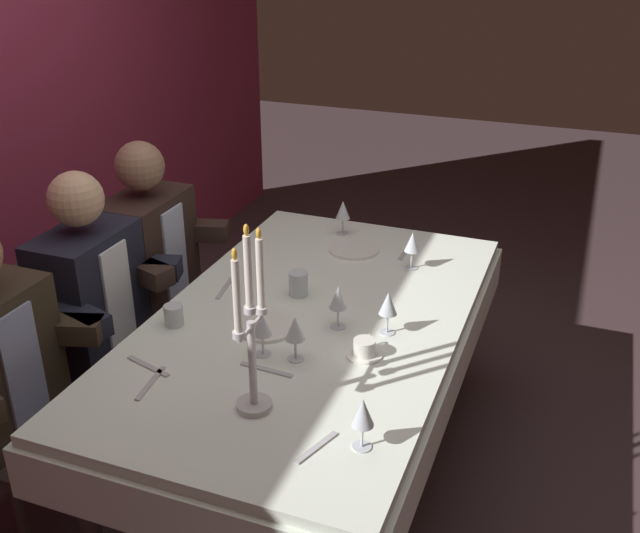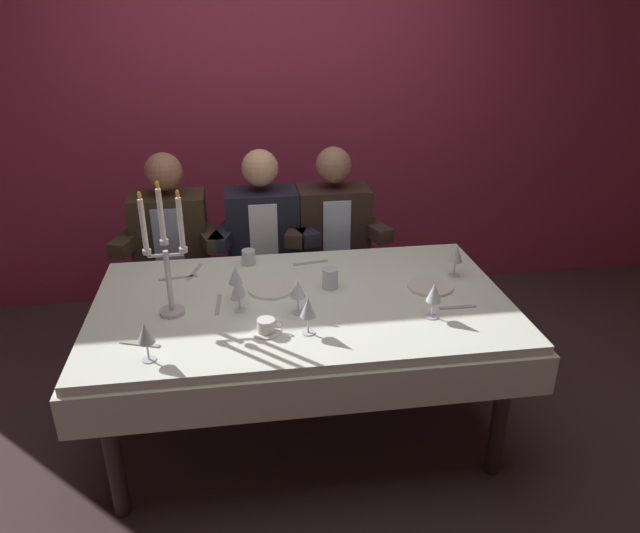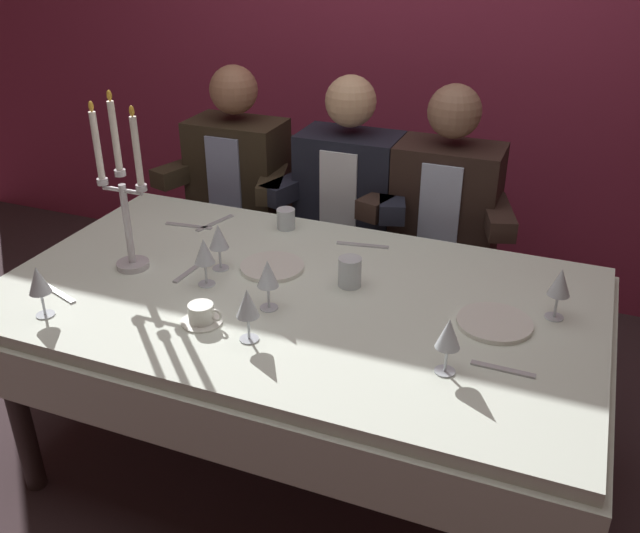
# 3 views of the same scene
# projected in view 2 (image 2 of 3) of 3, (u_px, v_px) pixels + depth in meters

# --- Properties ---
(ground_plane) EXTENTS (12.00, 12.00, 0.00)m
(ground_plane) POSITION_uv_depth(u_px,v_px,m) (304.00, 427.00, 3.00)
(ground_plane) COLOR #413034
(back_wall) EXTENTS (6.00, 0.12, 2.70)m
(back_wall) POSITION_uv_depth(u_px,v_px,m) (272.00, 106.00, 3.94)
(back_wall) COLOR #9B2E4D
(back_wall) RESTS_ON ground_plane
(dining_table) EXTENTS (1.94, 1.14, 0.74)m
(dining_table) POSITION_uv_depth(u_px,v_px,m) (302.00, 322.00, 2.74)
(dining_table) COLOR white
(dining_table) RESTS_ON ground_plane
(candelabra) EXTENTS (0.19, 0.11, 0.60)m
(candelabra) POSITION_uv_depth(u_px,v_px,m) (167.00, 262.00, 2.47)
(candelabra) COLOR silver
(candelabra) RESTS_ON dining_table
(dinner_plate_0) EXTENTS (0.22, 0.22, 0.01)m
(dinner_plate_0) POSITION_uv_depth(u_px,v_px,m) (271.00, 289.00, 2.78)
(dinner_plate_0) COLOR white
(dinner_plate_0) RESTS_ON dining_table
(dinner_plate_1) EXTENTS (0.22, 0.22, 0.01)m
(dinner_plate_1) POSITION_uv_depth(u_px,v_px,m) (430.00, 286.00, 2.80)
(dinner_plate_1) COLOR white
(dinner_plate_1) RESTS_ON dining_table
(wine_glass_0) EXTENTS (0.07, 0.07, 0.16)m
(wine_glass_0) POSITION_uv_depth(u_px,v_px,m) (239.00, 287.00, 2.55)
(wine_glass_0) COLOR silver
(wine_glass_0) RESTS_ON dining_table
(wine_glass_1) EXTENTS (0.07, 0.07, 0.16)m
(wine_glass_1) POSITION_uv_depth(u_px,v_px,m) (145.00, 334.00, 2.19)
(wine_glass_1) COLOR silver
(wine_glass_1) RESTS_ON dining_table
(wine_glass_2) EXTENTS (0.07, 0.07, 0.16)m
(wine_glass_2) POSITION_uv_depth(u_px,v_px,m) (456.00, 254.00, 2.88)
(wine_glass_2) COLOR silver
(wine_glass_2) RESTS_ON dining_table
(wine_glass_3) EXTENTS (0.07, 0.07, 0.16)m
(wine_glass_3) POSITION_uv_depth(u_px,v_px,m) (298.00, 290.00, 2.53)
(wine_glass_3) COLOR silver
(wine_glass_3) RESTS_ON dining_table
(wine_glass_4) EXTENTS (0.07, 0.07, 0.16)m
(wine_glass_4) POSITION_uv_depth(u_px,v_px,m) (308.00, 308.00, 2.37)
(wine_glass_4) COLOR silver
(wine_glass_4) RESTS_ON dining_table
(wine_glass_5) EXTENTS (0.07, 0.07, 0.16)m
(wine_glass_5) POSITION_uv_depth(u_px,v_px,m) (434.00, 294.00, 2.49)
(wine_glass_5) COLOR silver
(wine_glass_5) RESTS_ON dining_table
(wine_glass_6) EXTENTS (0.07, 0.07, 0.16)m
(wine_glass_6) POSITION_uv_depth(u_px,v_px,m) (235.00, 276.00, 2.65)
(wine_glass_6) COLOR silver
(wine_glass_6) RESTS_ON dining_table
(water_tumbler_0) EXTENTS (0.08, 0.08, 0.10)m
(water_tumbler_0) POSITION_uv_depth(u_px,v_px,m) (330.00, 278.00, 2.79)
(water_tumbler_0) COLOR silver
(water_tumbler_0) RESTS_ON dining_table
(water_tumbler_1) EXTENTS (0.07, 0.07, 0.08)m
(water_tumbler_1) POSITION_uv_depth(u_px,v_px,m) (249.00, 257.00, 3.04)
(water_tumbler_1) COLOR silver
(water_tumbler_1) RESTS_ON dining_table
(coffee_cup_0) EXTENTS (0.13, 0.12, 0.06)m
(coffee_cup_0) POSITION_uv_depth(u_px,v_px,m) (267.00, 327.00, 2.41)
(coffee_cup_0) COLOR white
(coffee_cup_0) RESTS_ON dining_table
(spoon_0) EXTENTS (0.17, 0.07, 0.01)m
(spoon_0) POSITION_uv_depth(u_px,v_px,m) (140.00, 344.00, 2.34)
(spoon_0) COLOR #B7B7BC
(spoon_0) RESTS_ON dining_table
(knife_1) EXTENTS (0.07, 0.19, 0.01)m
(knife_1) POSITION_uv_depth(u_px,v_px,m) (195.00, 272.00, 2.96)
(knife_1) COLOR #B7B7BC
(knife_1) RESTS_ON dining_table
(knife_2) EXTENTS (0.03, 0.19, 0.01)m
(knife_2) POSITION_uv_depth(u_px,v_px,m) (218.00, 304.00, 2.64)
(knife_2) COLOR #B7B7BC
(knife_2) RESTS_ON dining_table
(spoon_3) EXTENTS (0.17, 0.02, 0.01)m
(spoon_3) POSITION_uv_depth(u_px,v_px,m) (458.00, 307.00, 2.62)
(spoon_3) COLOR #B7B7BC
(spoon_3) RESTS_ON dining_table
(knife_4) EXTENTS (0.19, 0.05, 0.01)m
(knife_4) POSITION_uv_depth(u_px,v_px,m) (311.00, 263.00, 3.06)
(knife_4) COLOR #B7B7BC
(knife_4) RESTS_ON dining_table
(knife_5) EXTENTS (0.19, 0.04, 0.01)m
(knife_5) POSITION_uv_depth(u_px,v_px,m) (178.00, 278.00, 2.90)
(knife_5) COLOR #B7B7BC
(knife_5) RESTS_ON dining_table
(seated_diner_0) EXTENTS (0.63, 0.48, 1.24)m
(seated_diner_0) POSITION_uv_depth(u_px,v_px,m) (171.00, 238.00, 3.41)
(seated_diner_0) COLOR #322625
(seated_diner_0) RESTS_ON ground_plane
(seated_diner_1) EXTENTS (0.63, 0.48, 1.24)m
(seated_diner_1) POSITION_uv_depth(u_px,v_px,m) (263.00, 233.00, 3.48)
(seated_diner_1) COLOR #322625
(seated_diner_1) RESTS_ON ground_plane
(seated_diner_2) EXTENTS (0.63, 0.48, 1.24)m
(seated_diner_2) POSITION_uv_depth(u_px,v_px,m) (333.00, 230.00, 3.53)
(seated_diner_2) COLOR #322625
(seated_diner_2) RESTS_ON ground_plane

